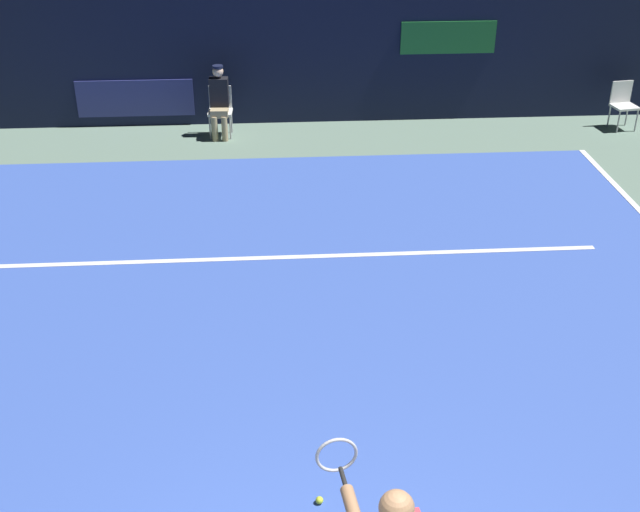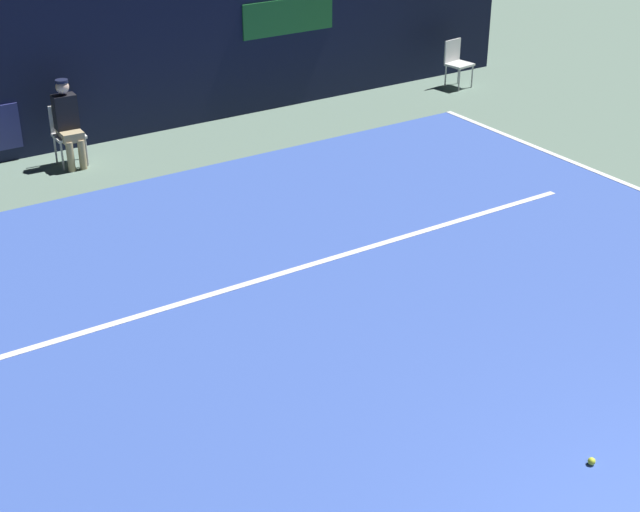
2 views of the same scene
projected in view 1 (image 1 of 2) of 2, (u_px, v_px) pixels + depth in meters
name	position (u px, v px, depth m)	size (l,w,h in m)	color
ground_plane	(298.00, 340.00, 9.24)	(31.85, 31.85, 0.00)	slate
court_surface	(298.00, 340.00, 9.23)	(10.72, 11.19, 0.01)	#3856B2
line_service	(292.00, 257.00, 10.94)	(8.36, 0.10, 0.01)	white
back_wall	(280.00, 54.00, 15.29)	(15.83, 0.33, 2.60)	#141933
line_judge_on_chair	(219.00, 101.00, 14.78)	(0.45, 0.54, 1.32)	white
courtside_chair_near	(623.00, 102.00, 15.29)	(0.49, 0.47, 0.88)	white
tennis_ball	(319.00, 500.00, 7.02)	(0.07, 0.07, 0.07)	#CCE033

